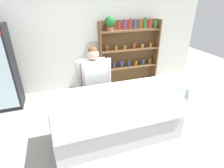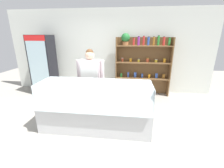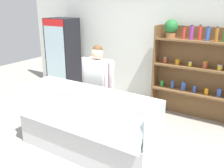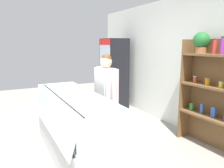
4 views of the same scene
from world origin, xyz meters
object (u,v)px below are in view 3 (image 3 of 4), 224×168
(deli_display_case, at_px, (87,134))
(shop_clerk, at_px, (98,82))
(shelving_unit, at_px, (195,65))
(drinks_fridge, at_px, (63,57))

(deli_display_case, bearing_deg, shop_clerk, 110.93)
(shelving_unit, bearing_deg, shop_clerk, -131.17)
(drinks_fridge, xyz_separation_m, shop_clerk, (1.89, -1.18, -0.01))
(shelving_unit, height_order, shop_clerk, shelving_unit)
(shelving_unit, xyz_separation_m, deli_display_case, (-1.02, -2.13, -0.79))
(drinks_fridge, relative_size, shop_clerk, 1.20)
(shelving_unit, height_order, deli_display_case, shelving_unit)
(deli_display_case, height_order, shop_clerk, shop_clerk)
(shelving_unit, distance_m, deli_display_case, 2.49)
(drinks_fridge, relative_size, deli_display_case, 0.85)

